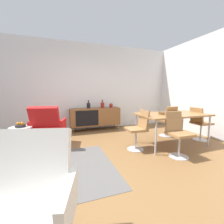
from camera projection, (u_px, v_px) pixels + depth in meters
The scene contains 17 objects.
ground_plane at pixel (105, 161), 2.70m from camera, with size 8.32×8.32×0.00m, color brown.
wall_back at pixel (82, 87), 4.94m from camera, with size 6.80×0.12×2.80m, color white.
sideboard at pixel (95, 117), 4.91m from camera, with size 1.60×0.45×0.72m.
vase_cobalt at pixel (102, 105), 4.95m from camera, with size 0.12×0.12×0.27m.
vase_sculptural_dark at pixel (89, 105), 4.79m from camera, with size 0.12×0.12×0.26m.
vase_ceramic_small at pixel (111, 105), 5.05m from camera, with size 0.13×0.13×0.14m.
dining_table at pixel (172, 115), 3.50m from camera, with size 1.60×0.90×0.74m.
wooden_bowl_on_table at pixel (164, 113), 3.38m from camera, with size 0.26×0.26×0.06m, color brown.
dining_chair_near_window at pixel (138, 128), 3.23m from camera, with size 0.44×0.42×0.86m.
dining_chair_front_left at pixel (178, 132), 2.89m from camera, with size 0.40×0.43×0.86m.
dining_chair_far_end at pixel (200, 122), 3.83m from camera, with size 0.45×0.42×0.86m.
dining_chair_back_right at pixel (168, 120), 4.17m from camera, with size 0.43×0.45×0.86m.
lounge_chair_red at pixel (48, 126), 3.42m from camera, with size 0.82×0.77×0.95m.
armchair_black_shell at pixel (25, 198), 1.11m from camera, with size 0.83×0.79×0.95m.
side_table_round at pixel (21, 136), 3.14m from camera, with size 0.44×0.44×0.52m.
fruit_bowl at pixel (20, 125), 3.11m from camera, with size 0.20×0.20×0.11m.
area_rug at pixel (44, 172), 2.33m from camera, with size 2.20×1.70×0.01m, color #595654.
Camera 1 is at (-0.75, -2.45, 1.25)m, focal length 24.10 mm.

